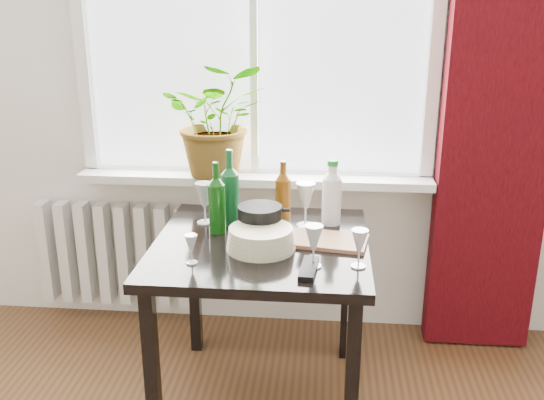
# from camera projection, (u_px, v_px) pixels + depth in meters

# --- Properties ---
(window) EXTENTS (1.72, 0.08, 1.62)m
(window) POSITION_uv_depth(u_px,v_px,m) (254.00, 12.00, 2.79)
(window) COLOR white
(window) RESTS_ON ground
(windowsill) EXTENTS (1.72, 0.20, 0.04)m
(windowsill) POSITION_uv_depth(u_px,v_px,m) (254.00, 178.00, 2.97)
(windowsill) COLOR silver
(windowsill) RESTS_ON ground
(curtain) EXTENTS (0.50, 0.12, 2.56)m
(curtain) POSITION_uv_depth(u_px,v_px,m) (502.00, 85.00, 2.69)
(curtain) COLOR #320409
(curtain) RESTS_ON ground
(radiator) EXTENTS (0.80, 0.10, 0.55)m
(radiator) POSITION_uv_depth(u_px,v_px,m) (115.00, 253.00, 3.20)
(radiator) COLOR silver
(radiator) RESTS_ON ground
(table) EXTENTS (0.85, 0.85, 0.74)m
(table) POSITION_uv_depth(u_px,v_px,m) (261.00, 262.00, 2.45)
(table) COLOR black
(table) RESTS_ON ground
(potted_plant) EXTENTS (0.54, 0.49, 0.54)m
(potted_plant) POSITION_uv_depth(u_px,v_px,m) (218.00, 120.00, 2.86)
(potted_plant) COLOR #38721E
(potted_plant) RESTS_ON windowsill
(wine_bottle_left) EXTENTS (0.08, 0.08, 0.30)m
(wine_bottle_left) POSITION_uv_depth(u_px,v_px,m) (217.00, 197.00, 2.47)
(wine_bottle_left) COLOR #0B3D0B
(wine_bottle_left) RESTS_ON table
(wine_bottle_right) EXTENTS (0.09, 0.09, 0.33)m
(wine_bottle_right) POSITION_uv_depth(u_px,v_px,m) (230.00, 187.00, 2.55)
(wine_bottle_right) COLOR #0C431E
(wine_bottle_right) RESTS_ON table
(bottle_amber) EXTENTS (0.07, 0.07, 0.28)m
(bottle_amber) POSITION_uv_depth(u_px,v_px,m) (283.00, 191.00, 2.59)
(bottle_amber) COLOR #6C3B0C
(bottle_amber) RESTS_ON table
(cleaning_bottle) EXTENTS (0.10, 0.10, 0.28)m
(cleaning_bottle) POSITION_uv_depth(u_px,v_px,m) (332.00, 192.00, 2.56)
(cleaning_bottle) COLOR silver
(cleaning_bottle) RESTS_ON table
(wineglass_front_right) EXTENTS (0.09, 0.09, 0.16)m
(wineglass_front_right) POSITION_uv_depth(u_px,v_px,m) (314.00, 246.00, 2.16)
(wineglass_front_right) COLOR silver
(wineglass_front_right) RESTS_ON table
(wineglass_far_right) EXTENTS (0.08, 0.08, 0.15)m
(wineglass_far_right) POSITION_uv_depth(u_px,v_px,m) (359.00, 248.00, 2.16)
(wineglass_far_right) COLOR silver
(wineglass_far_right) RESTS_ON table
(wineglass_back_center) EXTENTS (0.10, 0.10, 0.20)m
(wineglass_back_center) POSITION_uv_depth(u_px,v_px,m) (306.00, 204.00, 2.55)
(wineglass_back_center) COLOR silver
(wineglass_back_center) RESTS_ON table
(wineglass_back_left) EXTENTS (0.09, 0.09, 0.19)m
(wineglass_back_left) POSITION_uv_depth(u_px,v_px,m) (205.00, 203.00, 2.58)
(wineglass_back_left) COLOR silver
(wineglass_back_left) RESTS_ON table
(wineglass_front_left) EXTENTS (0.05, 0.05, 0.11)m
(wineglass_front_left) POSITION_uv_depth(u_px,v_px,m) (191.00, 249.00, 2.20)
(wineglass_front_left) COLOR silver
(wineglass_front_left) RESTS_ON table
(plate_stack) EXTENTS (0.35, 0.35, 0.09)m
(plate_stack) POSITION_uv_depth(u_px,v_px,m) (261.00, 239.00, 2.33)
(plate_stack) COLOR beige
(plate_stack) RESTS_ON table
(fondue_pot) EXTENTS (0.23, 0.21, 0.14)m
(fondue_pot) POSITION_uv_depth(u_px,v_px,m) (260.00, 222.00, 2.42)
(fondue_pot) COLOR black
(fondue_pot) RESTS_ON table
(tv_remote) EXTENTS (0.07, 0.19, 0.02)m
(tv_remote) POSITION_uv_depth(u_px,v_px,m) (309.00, 268.00, 2.15)
(tv_remote) COLOR black
(tv_remote) RESTS_ON table
(cutting_board) EXTENTS (0.33, 0.24, 0.02)m
(cutting_board) POSITION_uv_depth(u_px,v_px,m) (329.00, 241.00, 2.40)
(cutting_board) COLOR #9C6546
(cutting_board) RESTS_ON table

